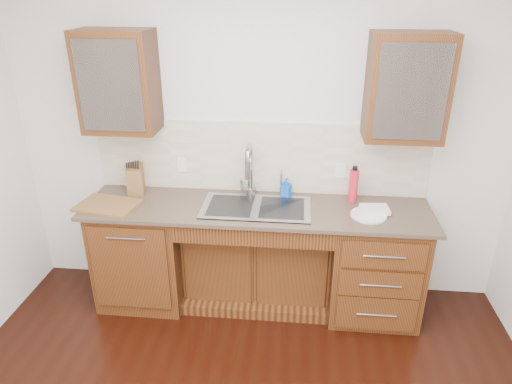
# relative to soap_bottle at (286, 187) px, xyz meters

# --- Properties ---
(wall_back) EXTENTS (4.00, 0.10, 2.70)m
(wall_back) POSITION_rel_soap_bottle_xyz_m (-0.22, 0.15, 0.36)
(wall_back) COLOR white
(wall_back) RESTS_ON ground
(base_cabinet_left) EXTENTS (0.70, 0.62, 0.88)m
(base_cabinet_left) POSITION_rel_soap_bottle_xyz_m (-1.17, -0.21, -0.55)
(base_cabinet_left) COLOR #593014
(base_cabinet_left) RESTS_ON ground
(base_cabinet_center) EXTENTS (1.20, 0.44, 0.70)m
(base_cabinet_center) POSITION_rel_soap_bottle_xyz_m (-0.22, -0.12, -0.64)
(base_cabinet_center) COLOR #593014
(base_cabinet_center) RESTS_ON ground
(base_cabinet_right) EXTENTS (0.70, 0.62, 0.88)m
(base_cabinet_right) POSITION_rel_soap_bottle_xyz_m (0.73, -0.21, -0.55)
(base_cabinet_right) COLOR #593014
(base_cabinet_right) RESTS_ON ground
(countertop) EXTENTS (2.70, 0.65, 0.03)m
(countertop) POSITION_rel_soap_bottle_xyz_m (-0.22, -0.23, -0.09)
(countertop) COLOR #84705B
(countertop) RESTS_ON base_cabinet_left
(backsplash) EXTENTS (2.70, 0.02, 0.59)m
(backsplash) POSITION_rel_soap_bottle_xyz_m (-0.22, 0.09, 0.22)
(backsplash) COLOR beige
(backsplash) RESTS_ON wall_back
(sink) EXTENTS (0.84, 0.46, 0.19)m
(sink) POSITION_rel_soap_bottle_xyz_m (-0.22, -0.24, -0.16)
(sink) COLOR #9E9EA5
(sink) RESTS_ON countertop
(faucet) EXTENTS (0.04, 0.04, 0.40)m
(faucet) POSITION_rel_soap_bottle_xyz_m (-0.29, -0.01, 0.12)
(faucet) COLOR #999993
(faucet) RESTS_ON countertop
(filter_tap) EXTENTS (0.02, 0.02, 0.24)m
(filter_tap) POSITION_rel_soap_bottle_xyz_m (-0.04, -0.00, 0.04)
(filter_tap) COLOR #999993
(filter_tap) RESTS_ON countertop
(upper_cabinet_left) EXTENTS (0.55, 0.34, 0.75)m
(upper_cabinet_left) POSITION_rel_soap_bottle_xyz_m (-1.27, -0.07, 0.84)
(upper_cabinet_left) COLOR #593014
(upper_cabinet_left) RESTS_ON wall_back
(upper_cabinet_right) EXTENTS (0.55, 0.34, 0.75)m
(upper_cabinet_right) POSITION_rel_soap_bottle_xyz_m (0.83, -0.07, 0.84)
(upper_cabinet_right) COLOR #593014
(upper_cabinet_right) RESTS_ON wall_back
(outlet_left) EXTENTS (0.08, 0.01, 0.12)m
(outlet_left) POSITION_rel_soap_bottle_xyz_m (-0.87, 0.08, 0.13)
(outlet_left) COLOR white
(outlet_left) RESTS_ON backsplash
(outlet_right) EXTENTS (0.08, 0.01, 0.12)m
(outlet_right) POSITION_rel_soap_bottle_xyz_m (0.43, 0.08, 0.13)
(outlet_right) COLOR white
(outlet_right) RESTS_ON backsplash
(soap_bottle) EXTENTS (0.09, 0.09, 0.16)m
(soap_bottle) POSITION_rel_soap_bottle_xyz_m (0.00, 0.00, 0.00)
(soap_bottle) COLOR blue
(soap_bottle) RESTS_ON countertop
(water_bottle) EXTENTS (0.08, 0.08, 0.27)m
(water_bottle) POSITION_rel_soap_bottle_xyz_m (0.53, -0.05, 0.06)
(water_bottle) COLOR red
(water_bottle) RESTS_ON countertop
(plate) EXTENTS (0.31, 0.31, 0.01)m
(plate) POSITION_rel_soap_bottle_xyz_m (0.63, -0.29, -0.07)
(plate) COLOR white
(plate) RESTS_ON countertop
(dish_towel) EXTENTS (0.22, 0.17, 0.03)m
(dish_towel) POSITION_rel_soap_bottle_xyz_m (0.68, -0.24, -0.05)
(dish_towel) COLOR silver
(dish_towel) RESTS_ON plate
(knife_block) EXTENTS (0.17, 0.23, 0.23)m
(knife_block) POSITION_rel_soap_bottle_xyz_m (-1.24, -0.04, 0.04)
(knife_block) COLOR olive
(knife_block) RESTS_ON countertop
(cutting_board) EXTENTS (0.51, 0.40, 0.02)m
(cutting_board) POSITION_rel_soap_bottle_xyz_m (-1.38, -0.33, -0.07)
(cutting_board) COLOR olive
(cutting_board) RESTS_ON countertop
(cup_left_a) EXTENTS (0.14, 0.14, 0.09)m
(cup_left_a) POSITION_rel_soap_bottle_xyz_m (-1.43, -0.07, 0.78)
(cup_left_a) COLOR silver
(cup_left_a) RESTS_ON upper_cabinet_left
(cup_left_b) EXTENTS (0.14, 0.14, 0.10)m
(cup_left_b) POSITION_rel_soap_bottle_xyz_m (-1.19, -0.07, 0.79)
(cup_left_b) COLOR white
(cup_left_b) RESTS_ON upper_cabinet_left
(cup_right_a) EXTENTS (0.13, 0.13, 0.10)m
(cup_right_a) POSITION_rel_soap_bottle_xyz_m (0.77, -0.07, 0.79)
(cup_right_a) COLOR white
(cup_right_a) RESTS_ON upper_cabinet_right
(cup_right_b) EXTENTS (0.12, 0.12, 0.09)m
(cup_right_b) POSITION_rel_soap_bottle_xyz_m (0.88, -0.07, 0.78)
(cup_right_b) COLOR white
(cup_right_b) RESTS_ON upper_cabinet_right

